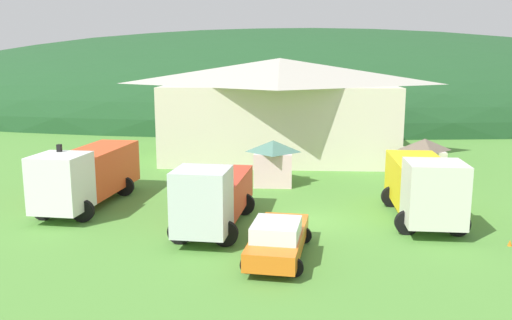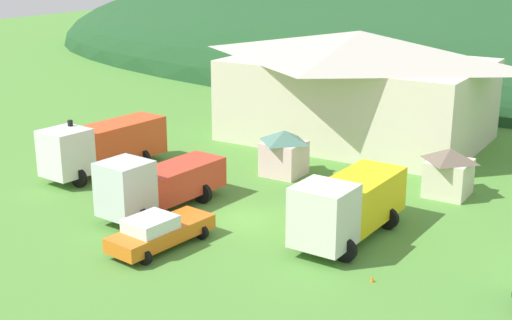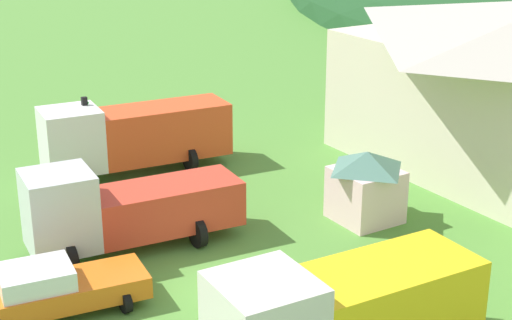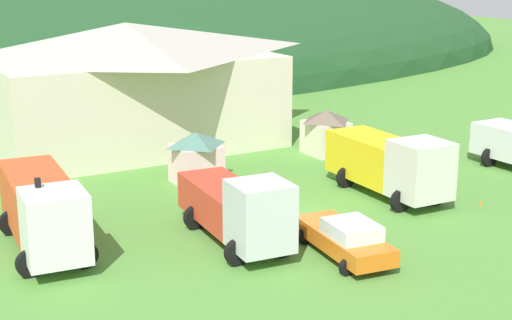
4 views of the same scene
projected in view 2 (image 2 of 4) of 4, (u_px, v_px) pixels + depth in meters
ground_plane at (242, 219)px, 36.14m from camera, size 200.00×200.00×0.00m
forested_hill_backdrop at (505, 68)px, 82.12m from camera, size 132.23×60.00×24.48m
depot_building at (358, 84)px, 50.32m from camera, size 18.88×12.96×7.89m
play_shed_cream at (449, 171)px, 39.23m from camera, size 2.46×2.65×2.77m
play_shed_pink at (284, 152)px, 42.82m from camera, size 2.53×2.48×2.83m
heavy_rig_white at (102, 145)px, 43.16m from camera, size 3.66×8.64×3.31m
tow_truck_silver at (156, 183)px, 36.61m from camera, size 3.48×7.89×3.31m
flatbed_truck_yellow at (347, 204)px, 33.13m from camera, size 3.51×7.75×3.36m
service_pickup_orange at (159, 231)px, 32.45m from camera, size 2.81×5.59×1.66m
traffic_light_west at (72, 143)px, 41.80m from camera, size 0.20×0.32×3.68m
traffic_cone_near_pickup at (372, 282)px, 29.32m from camera, size 0.36×0.36×0.52m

